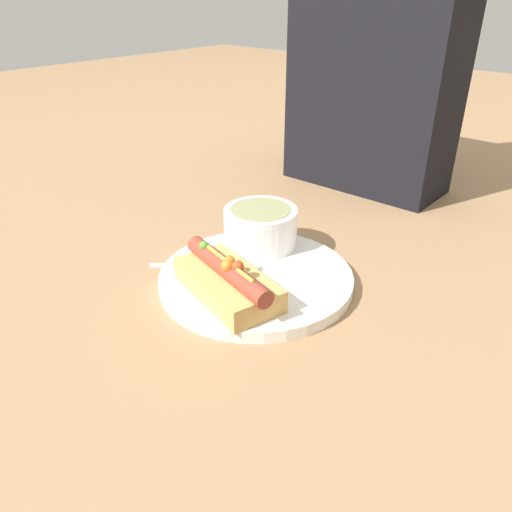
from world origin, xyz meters
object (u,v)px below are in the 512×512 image
Objects in this scene: spoon at (232,266)px; seated_diner at (376,61)px; hot_dog at (228,280)px; soup_bowl at (261,225)px.

seated_diner reaches higher than spoon.
seated_diner reaches higher than hot_dog.
soup_bowl is at bearing -84.30° from seated_diner.
spoon is at bearing -77.30° from soup_bowl.
hot_dog is 1.53× the size of soup_bowl.
seated_diner is (-0.04, 0.35, 0.18)m from soup_bowl.
spoon is 0.48m from seated_diner.
hot_dog is at bearing -66.23° from soup_bowl.
hot_dog is 1.26× the size of spoon.
soup_bowl is 0.08m from spoon.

